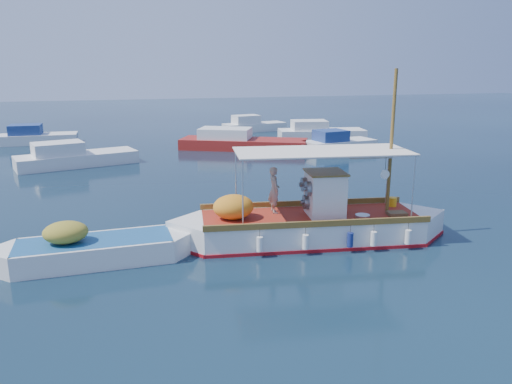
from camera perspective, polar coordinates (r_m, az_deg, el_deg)
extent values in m
plane|color=black|center=(19.18, 4.55, -4.98)|extent=(160.00, 160.00, 0.00)
cube|color=white|center=(18.67, 6.18, -4.38)|extent=(8.18, 3.64, 1.16)
cube|color=white|center=(18.14, -6.06, -4.94)|extent=(2.61, 2.61, 1.16)
cube|color=white|center=(19.98, 17.27, -3.70)|extent=(2.61, 2.61, 1.16)
cube|color=#9F0F16|center=(18.78, 6.16, -5.38)|extent=(8.29, 3.74, 0.19)
cube|color=maroon|center=(18.50, 6.23, -2.74)|extent=(8.15, 3.44, 0.06)
cube|color=brown|center=(19.70, 5.30, -1.27)|extent=(7.95, 1.15, 0.21)
cube|color=brown|center=(17.24, 7.31, -3.62)|extent=(7.95, 1.15, 0.21)
cube|color=white|center=(18.41, 7.89, -0.25)|extent=(1.43, 1.52, 1.58)
cube|color=brown|center=(18.22, 7.98, 2.25)|extent=(1.55, 1.64, 0.06)
cylinder|color=slate|center=(17.84, 6.10, 0.38)|extent=(0.30, 0.55, 0.53)
cylinder|color=slate|center=(18.48, 5.60, 0.88)|extent=(0.30, 0.55, 0.53)
cylinder|color=slate|center=(18.31, 5.80, -1.13)|extent=(0.30, 0.55, 0.53)
cylinder|color=brown|center=(18.85, 15.22, 5.45)|extent=(0.14, 0.14, 5.27)
cylinder|color=brown|center=(18.60, 12.74, 4.17)|extent=(1.89, 0.33, 0.08)
cylinder|color=silver|center=(18.85, -2.32, 1.45)|extent=(0.05, 0.05, 2.37)
cylinder|color=silver|center=(16.61, -1.52, -0.32)|extent=(0.05, 0.05, 2.37)
cylinder|color=silver|center=(20.32, 14.79, 1.93)|extent=(0.05, 0.05, 2.37)
cylinder|color=silver|center=(18.26, 17.55, 0.36)|extent=(0.05, 0.05, 2.37)
cube|color=silver|center=(18.03, 7.58, 4.66)|extent=(6.49, 3.32, 0.04)
ellipsoid|color=orange|center=(17.89, -2.60, -1.71)|extent=(1.63, 1.44, 0.88)
cube|color=#F6AC15|center=(19.34, 9.77, -1.39)|extent=(0.29, 0.22, 0.42)
cylinder|color=#F6AC15|center=(20.22, 15.33, -1.10)|extent=(0.35, 0.35, 0.36)
cube|color=brown|center=(19.10, 15.79, -2.39)|extent=(0.74, 0.56, 0.13)
cylinder|color=#B2B2B2|center=(18.46, 12.08, -2.74)|extent=(0.59, 0.59, 0.13)
cylinder|color=white|center=(17.76, 14.53, 1.96)|extent=(0.32, 0.07, 0.32)
cylinder|color=white|center=(16.87, 0.42, -5.98)|extent=(0.24, 0.24, 0.51)
cylinder|color=navy|center=(17.59, 10.71, -5.38)|extent=(0.24, 0.24, 0.51)
cylinder|color=white|center=(18.35, 16.98, -4.93)|extent=(0.24, 0.24, 0.51)
imported|color=#A7998A|center=(18.51, 2.09, 0.24)|extent=(0.43, 0.64, 1.73)
cube|color=white|center=(17.44, -17.86, -6.74)|extent=(5.01, 2.11, 0.97)
cube|color=white|center=(17.67, -25.94, -7.25)|extent=(1.93, 1.93, 0.97)
cube|color=white|center=(17.56, -9.75, -6.09)|extent=(1.93, 1.93, 0.97)
cube|color=#1C5184|center=(17.29, -17.98, -5.31)|extent=(5.00, 1.89, 0.05)
ellipsoid|color=olive|center=(17.21, -20.94, -4.33)|extent=(1.46, 1.21, 0.71)
cube|color=silver|center=(34.24, -19.73, 3.36)|extent=(7.77, 4.37, 1.00)
cube|color=silver|center=(33.89, -21.69, 4.63)|extent=(3.41, 2.78, 0.80)
cube|color=maroon|center=(38.54, -1.42, 5.35)|extent=(9.90, 6.60, 1.00)
cube|color=silver|center=(38.71, -3.54, 6.72)|extent=(4.49, 3.78, 0.80)
cube|color=silver|center=(38.42, 9.50, 5.13)|extent=(5.75, 3.12, 1.00)
cube|color=navy|center=(37.82, 8.54, 6.40)|extent=(2.47, 2.22, 0.80)
cube|color=silver|center=(44.60, 7.50, 6.47)|extent=(7.79, 3.83, 1.00)
cube|color=silver|center=(44.24, 6.11, 7.62)|extent=(3.32, 2.68, 0.80)
cube|color=silver|center=(44.99, -23.58, 5.46)|extent=(6.06, 2.30, 1.00)
cube|color=navy|center=(45.02, -24.84, 6.50)|extent=(2.42, 1.96, 0.80)
cube|color=silver|center=(49.09, -0.16, 7.31)|extent=(6.37, 3.10, 1.00)
cube|color=silver|center=(48.60, -1.14, 8.30)|extent=(2.71, 2.12, 0.80)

